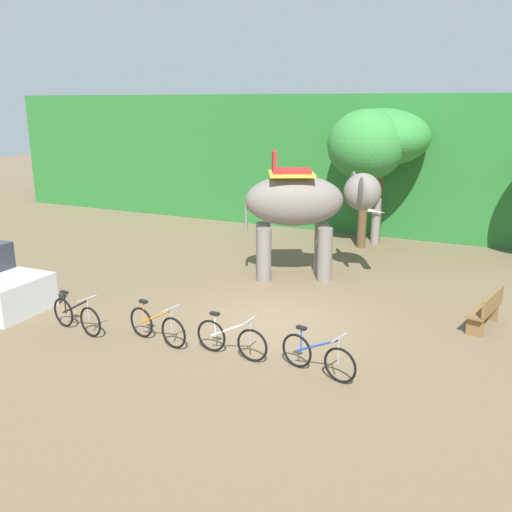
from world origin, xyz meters
TOP-DOWN VIEW (x-y plane):
  - ground_plane at (0.00, 0.00)m, footprint 80.00×80.00m
  - foliage_hedge at (0.00, 12.88)m, footprint 36.00×6.00m
  - tree_center_left at (0.07, 7.95)m, footprint 2.70×2.70m
  - tree_right at (0.37, 8.92)m, footprint 3.48×3.48m
  - elephant at (-0.59, 3.73)m, footprint 4.14×3.05m
  - bike_black at (-3.89, -2.45)m, footprint 1.69×0.53m
  - bike_orange at (-1.85, -2.17)m, footprint 1.69×0.53m
  - bike_white at (-0.05, -2.09)m, footprint 1.71×0.52m
  - bike_blue at (1.85, -2.09)m, footprint 1.67×0.61m
  - wooden_bench at (4.68, 1.78)m, footprint 0.73×1.55m

SIDE VIEW (x-z plane):
  - ground_plane at x=0.00m, z-range 0.00..0.00m
  - bike_black at x=-3.89m, z-range -0.07..0.85m
  - bike_orange at x=-1.85m, z-range -0.07..0.85m
  - bike_white at x=-0.05m, z-range -0.07..0.85m
  - bike_blue at x=1.85m, z-range -0.07..0.85m
  - wooden_bench at x=4.68m, z-range 0.03..0.92m
  - elephant at x=-0.59m, z-range 0.31..4.09m
  - foliage_hedge at x=0.00m, z-range 0.00..5.45m
  - tree_center_left at x=0.07m, z-range 1.20..6.12m
  - tree_right at x=0.37m, z-range 1.41..6.35m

